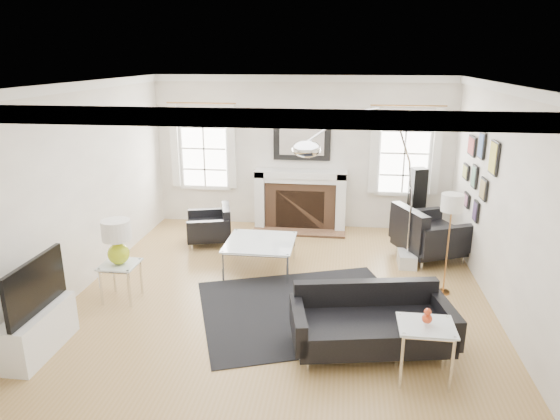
# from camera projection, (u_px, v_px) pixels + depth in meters

# --- Properties ---
(floor) EXTENTS (6.00, 6.00, 0.00)m
(floor) POSITION_uv_depth(u_px,v_px,m) (281.00, 295.00, 6.81)
(floor) COLOR #A07943
(floor) RESTS_ON ground
(back_wall) EXTENTS (5.50, 0.04, 2.80)m
(back_wall) POSITION_uv_depth(u_px,v_px,m) (302.00, 153.00, 9.24)
(back_wall) COLOR white
(back_wall) RESTS_ON floor
(front_wall) EXTENTS (5.50, 0.04, 2.80)m
(front_wall) POSITION_uv_depth(u_px,v_px,m) (227.00, 308.00, 3.55)
(front_wall) COLOR white
(front_wall) RESTS_ON floor
(left_wall) EXTENTS (0.04, 6.00, 2.80)m
(left_wall) POSITION_uv_depth(u_px,v_px,m) (80.00, 189.00, 6.74)
(left_wall) COLOR white
(left_wall) RESTS_ON floor
(right_wall) EXTENTS (0.04, 6.00, 2.80)m
(right_wall) POSITION_uv_depth(u_px,v_px,m) (506.00, 204.00, 6.05)
(right_wall) COLOR white
(right_wall) RESTS_ON floor
(ceiling) EXTENTS (5.50, 6.00, 0.02)m
(ceiling) POSITION_uv_depth(u_px,v_px,m) (281.00, 84.00, 5.98)
(ceiling) COLOR white
(ceiling) RESTS_ON back_wall
(crown_molding) EXTENTS (5.50, 6.00, 0.12)m
(crown_molding) POSITION_uv_depth(u_px,v_px,m) (281.00, 89.00, 6.00)
(crown_molding) COLOR white
(crown_molding) RESTS_ON back_wall
(fireplace) EXTENTS (1.70, 0.69, 1.11)m
(fireplace) POSITION_uv_depth(u_px,v_px,m) (300.00, 201.00, 9.29)
(fireplace) COLOR white
(fireplace) RESTS_ON floor
(mantel_mirror) EXTENTS (1.05, 0.07, 0.75)m
(mantel_mirror) POSITION_uv_depth(u_px,v_px,m) (302.00, 140.00, 9.12)
(mantel_mirror) COLOR black
(mantel_mirror) RESTS_ON back_wall
(window_left) EXTENTS (1.24, 0.15, 1.62)m
(window_left) POSITION_uv_depth(u_px,v_px,m) (204.00, 148.00, 9.40)
(window_left) COLOR white
(window_left) RESTS_ON back_wall
(window_right) EXTENTS (1.24, 0.15, 1.62)m
(window_right) POSITION_uv_depth(u_px,v_px,m) (405.00, 153.00, 8.94)
(window_right) COLOR white
(window_right) RESTS_ON back_wall
(gallery_wall) EXTENTS (0.04, 1.73, 1.29)m
(gallery_wall) POSITION_uv_depth(u_px,v_px,m) (478.00, 170.00, 7.24)
(gallery_wall) COLOR black
(gallery_wall) RESTS_ON right_wall
(tv_unit) EXTENTS (0.35, 1.00, 1.09)m
(tv_unit) POSITION_uv_depth(u_px,v_px,m) (38.00, 325.00, 5.41)
(tv_unit) COLOR white
(tv_unit) RESTS_ON floor
(area_rug) EXTENTS (3.15, 2.89, 0.01)m
(area_rug) POSITION_uv_depth(u_px,v_px,m) (304.00, 309.00, 6.41)
(area_rug) COLOR black
(area_rug) RESTS_ON floor
(sofa) EXTENTS (1.86, 1.11, 0.57)m
(sofa) POSITION_uv_depth(u_px,v_px,m) (371.00, 323.00, 5.48)
(sofa) COLOR black
(sofa) RESTS_ON floor
(armchair_left) EXTENTS (0.90, 0.96, 0.54)m
(armchair_left) POSITION_uv_depth(u_px,v_px,m) (211.00, 226.00, 8.61)
(armchair_left) COLOR black
(armchair_left) RESTS_ON floor
(armchair_right) EXTENTS (1.28, 1.34, 0.71)m
(armchair_right) POSITION_uv_depth(u_px,v_px,m) (427.00, 235.00, 7.92)
(armchair_right) COLOR black
(armchair_right) RESTS_ON floor
(coffee_table) EXTENTS (1.02, 1.02, 0.45)m
(coffee_table) POSITION_uv_depth(u_px,v_px,m) (260.00, 243.00, 7.50)
(coffee_table) COLOR silver
(coffee_table) RESTS_ON floor
(side_table_left) EXTENTS (0.47, 0.47, 0.51)m
(side_table_left) POSITION_uv_depth(u_px,v_px,m) (120.00, 271.00, 6.57)
(side_table_left) COLOR silver
(side_table_left) RESTS_ON floor
(nesting_table) EXTENTS (0.55, 0.46, 0.60)m
(nesting_table) POSITION_uv_depth(u_px,v_px,m) (425.00, 336.00, 4.91)
(nesting_table) COLOR silver
(nesting_table) RESTS_ON floor
(gourd_lamp) EXTENTS (0.37, 0.37, 0.60)m
(gourd_lamp) POSITION_uv_depth(u_px,v_px,m) (117.00, 239.00, 6.43)
(gourd_lamp) COLOR #ACC318
(gourd_lamp) RESTS_ON side_table_left
(orange_vase) EXTENTS (0.10, 0.10, 0.16)m
(orange_vase) POSITION_uv_depth(u_px,v_px,m) (427.00, 317.00, 4.84)
(orange_vase) COLOR #DD431C
(orange_vase) RESTS_ON nesting_table
(arc_floor_lamp) EXTENTS (1.80, 1.67, 2.55)m
(arc_floor_lamp) POSITION_uv_depth(u_px,v_px,m) (363.00, 188.00, 6.84)
(arc_floor_lamp) COLOR silver
(arc_floor_lamp) RESTS_ON floor
(stick_floor_lamp) EXTENTS (0.29, 0.29, 1.41)m
(stick_floor_lamp) POSITION_uv_depth(u_px,v_px,m) (452.00, 208.00, 6.50)
(stick_floor_lamp) COLOR #AD753C
(stick_floor_lamp) RESTS_ON floor
(speaker_tower) EXTENTS (0.31, 0.31, 1.25)m
(speaker_tower) POSITION_uv_depth(u_px,v_px,m) (417.00, 203.00, 8.87)
(speaker_tower) COLOR black
(speaker_tower) RESTS_ON floor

